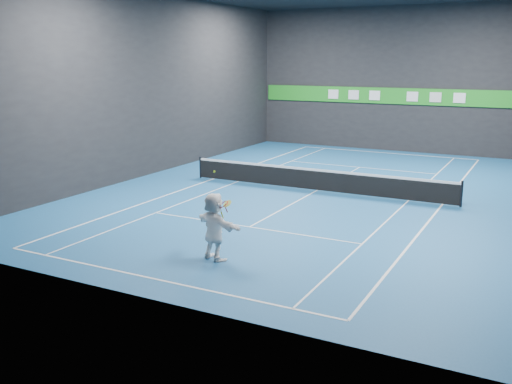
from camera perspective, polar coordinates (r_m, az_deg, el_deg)
The scene contains 18 objects.
ground at distance 25.83m, azimuth 6.06°, elevation 0.13°, with size 26.00×26.00×0.00m, color #19548C.
wall_back at distance 37.60m, azimuth 13.69°, elevation 10.84°, with size 18.00×0.10×9.00m, color black.
wall_front at distance 13.95m, azimuth -13.73°, elevation 7.42°, with size 18.00×0.10×9.00m, color black.
wall_left at distance 29.68m, azimuth -10.36°, elevation 10.46°, with size 0.10×26.00×9.00m, color black.
baseline_near at distance 15.85m, azimuth -10.18°, elevation -8.53°, with size 10.98×0.08×0.01m, color white.
baseline_far at distance 36.96m, azimuth 12.89°, elevation 3.83°, with size 10.98×0.08×0.01m, color white.
sideline_doubles_left at distance 28.25m, azimuth -4.34°, elevation 1.30°, with size 0.08×23.78×0.01m, color white.
sideline_doubles_right at distance 24.43m, azimuth 18.12°, elevation -1.22°, with size 0.08×23.78×0.01m, color white.
sideline_singles_left at distance 27.56m, azimuth -1.90°, elevation 1.03°, with size 0.06×23.78×0.01m, color white.
sideline_singles_right at distance 24.68m, azimuth 14.97°, elevation -0.87°, with size 0.06×23.78×0.01m, color white.
service_line_near at distance 20.20m, azimuth -0.65°, elevation -3.51°, with size 8.23×0.06×0.01m, color white.
service_line_far at distance 31.76m, azimuth 10.33°, elevation 2.45°, with size 8.23×0.06×0.01m, color white.
center_service_line at distance 25.83m, azimuth 6.06°, elevation 0.13°, with size 0.06×12.80×0.01m, color white.
player at distance 16.79m, azimuth -4.19°, elevation -3.45°, with size 1.88×0.60×2.03m, color white.
tennis_ball at distance 16.57m, azimuth -4.19°, elevation 2.05°, with size 0.07×0.07×0.07m, color #C5F929.
tennis_net at distance 25.72m, azimuth 6.09°, elevation 1.30°, with size 12.50×0.10×1.07m.
sponsor_banner at distance 37.59m, azimuth 13.58°, elevation 9.32°, with size 17.64×0.11×1.00m.
tennis_racket at distance 16.50m, azimuth -3.22°, elevation -1.38°, with size 0.50×0.34×0.60m.
Camera 1 is at (9.15, -23.45, 5.82)m, focal length 40.00 mm.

